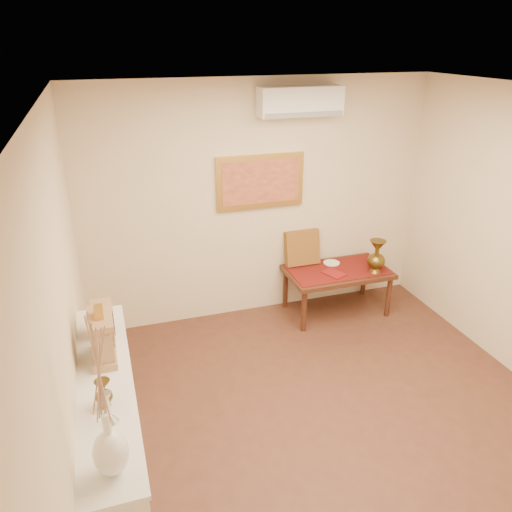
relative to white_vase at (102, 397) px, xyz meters
name	(u,v)px	position (x,y,z in m)	size (l,w,h in m)	color
floor	(342,433)	(1.81, 0.80, -1.47)	(4.50, 4.50, 0.00)	brown
ceiling	(373,100)	(1.81, 0.80, 1.23)	(4.50, 4.50, 0.00)	silver
wall_back	(259,203)	(1.81, 3.05, -0.12)	(4.00, 0.02, 2.70)	beige
wall_left	(68,338)	(-0.19, 0.80, -0.12)	(0.02, 4.50, 2.70)	beige
white_vase	(102,397)	(0.00, 0.00, 0.00)	(0.19, 0.19, 0.98)	white
candlestick	(109,407)	(0.00, 0.40, -0.38)	(0.10, 0.10, 0.21)	silver
brass_urn_small	(103,390)	(-0.02, 0.54, -0.37)	(0.11, 0.11, 0.24)	brown
table_cloth	(338,270)	(2.66, 2.68, -0.91)	(1.14, 0.59, 0.01)	maroon
brass_urn_tall	(377,253)	(3.04, 2.49, -0.67)	(0.21, 0.21, 0.47)	brown
plate	(332,263)	(2.66, 2.86, -0.90)	(0.20, 0.20, 0.01)	white
menu	(334,273)	(2.56, 2.58, -0.90)	(0.18, 0.25, 0.01)	maroon
cushion	(302,248)	(2.31, 2.96, -0.70)	(0.42, 0.10, 0.42)	#602513
display_ledge	(113,437)	(-0.02, 0.80, -0.98)	(0.37, 2.02, 0.98)	silver
mantel_clock	(103,337)	(0.00, 1.06, -0.31)	(0.17, 0.36, 0.41)	tan
wooden_chest	(103,319)	(0.01, 1.40, -0.36)	(0.16, 0.21, 0.24)	tan
low_table	(337,275)	(2.66, 2.68, -0.98)	(1.20, 0.70, 0.55)	#452214
painting	(260,182)	(1.81, 3.02, 0.13)	(1.00, 0.06, 0.60)	gold
ac_unit	(300,101)	(2.21, 2.92, 0.98)	(0.90, 0.25, 0.30)	white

